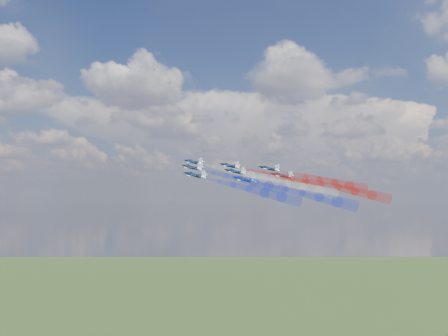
% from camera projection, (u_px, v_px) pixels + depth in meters
% --- Properties ---
extents(jet_lead, '(13.43, 12.10, 5.66)m').
position_uv_depth(jet_lead, '(194.00, 162.00, 195.91)').
color(jet_lead, black).
extents(trail_lead, '(34.36, 16.29, 11.02)m').
position_uv_depth(trail_lead, '(238.00, 172.00, 181.14)').
color(trail_lead, white).
extents(jet_inner_left, '(13.43, 12.10, 5.66)m').
position_uv_depth(jet_inner_left, '(192.00, 167.00, 180.06)').
color(jet_inner_left, black).
extents(trail_inner_left, '(34.36, 16.29, 11.02)m').
position_uv_depth(trail_inner_left, '(240.00, 179.00, 165.29)').
color(trail_inner_left, '#1B32E7').
extents(jet_inner_right, '(13.43, 12.10, 5.66)m').
position_uv_depth(jet_inner_right, '(230.00, 166.00, 194.41)').
color(jet_inner_right, black).
extents(trail_inner_right, '(34.36, 16.29, 11.02)m').
position_uv_depth(trail_inner_right, '(277.00, 176.00, 179.64)').
color(trail_inner_right, red).
extents(jet_outer_left, '(13.43, 12.10, 5.66)m').
position_uv_depth(jet_outer_left, '(195.00, 175.00, 164.21)').
color(jet_outer_left, black).
extents(trail_outer_left, '(34.36, 16.29, 11.02)m').
position_uv_depth(trail_outer_left, '(249.00, 189.00, 149.44)').
color(trail_outer_left, '#1B32E7').
extents(jet_center_third, '(13.43, 12.10, 5.66)m').
position_uv_depth(jet_center_third, '(235.00, 172.00, 178.97)').
color(jet_center_third, black).
extents(trail_center_third, '(34.36, 16.29, 11.02)m').
position_uv_depth(trail_center_third, '(287.00, 183.00, 164.20)').
color(trail_center_third, white).
extents(jet_outer_right, '(13.43, 12.10, 5.66)m').
position_uv_depth(jet_outer_right, '(269.00, 169.00, 195.25)').
color(jet_outer_right, black).
extents(trail_outer_right, '(34.36, 16.29, 11.02)m').
position_uv_depth(trail_outer_right, '(320.00, 179.00, 180.48)').
color(trail_outer_right, red).
extents(jet_rear_left, '(13.43, 12.10, 5.66)m').
position_uv_depth(jet_rear_left, '(245.00, 180.00, 166.15)').
color(jet_rear_left, black).
extents(trail_rear_left, '(34.36, 16.29, 11.02)m').
position_uv_depth(trail_rear_left, '(302.00, 193.00, 151.39)').
color(trail_rear_left, '#1B32E7').
extents(jet_rear_right, '(13.43, 12.10, 5.66)m').
position_uv_depth(jet_rear_right, '(282.00, 176.00, 180.38)').
color(jet_rear_right, black).
extents(trail_rear_right, '(34.36, 16.29, 11.02)m').
position_uv_depth(trail_rear_right, '(338.00, 188.00, 165.62)').
color(trail_rear_right, red).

